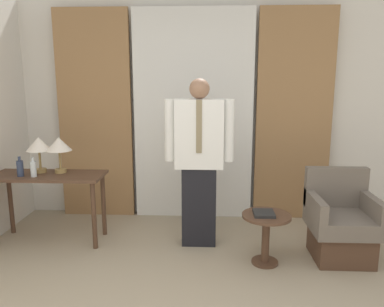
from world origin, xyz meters
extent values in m
cube|color=silver|center=(0.00, 2.88, 1.35)|extent=(10.00, 0.06, 2.70)
cube|color=white|center=(0.00, 2.75, 1.29)|extent=(1.47, 0.06, 2.58)
cube|color=#997047|center=(-1.23, 2.75, 1.29)|extent=(0.91, 0.06, 2.58)
cube|color=#997047|center=(1.23, 2.75, 1.29)|extent=(0.91, 0.06, 2.58)
cube|color=#4C3323|center=(-1.52, 1.92, 0.73)|extent=(1.19, 0.48, 0.03)
cylinder|color=#4C3323|center=(-0.99, 1.74, 0.36)|extent=(0.05, 0.05, 0.72)
cylinder|color=#4C3323|center=(-2.06, 2.10, 0.36)|extent=(0.05, 0.05, 0.72)
cylinder|color=#4C3323|center=(-0.99, 2.10, 0.36)|extent=(0.05, 0.05, 0.72)
cylinder|color=#9E7F47|center=(-1.63, 2.01, 0.77)|extent=(0.12, 0.12, 0.04)
cylinder|color=#9E7F47|center=(-1.63, 2.01, 0.89)|extent=(0.02, 0.02, 0.20)
cone|color=silver|center=(-1.63, 2.01, 1.06)|extent=(0.27, 0.27, 0.15)
cylinder|color=#9E7F47|center=(-1.41, 2.01, 0.77)|extent=(0.12, 0.12, 0.04)
cylinder|color=#9E7F47|center=(-1.41, 2.01, 0.89)|extent=(0.02, 0.02, 0.20)
cone|color=silver|center=(-1.41, 2.01, 1.06)|extent=(0.27, 0.27, 0.15)
cylinder|color=silver|center=(-1.62, 1.82, 0.83)|extent=(0.06, 0.06, 0.16)
cylinder|color=silver|center=(-1.62, 1.82, 0.93)|extent=(0.03, 0.03, 0.04)
cylinder|color=#2D3851|center=(-1.77, 1.83, 0.83)|extent=(0.07, 0.07, 0.16)
cylinder|color=#2D3851|center=(-1.77, 1.83, 0.94)|extent=(0.03, 0.03, 0.05)
cube|color=black|center=(0.10, 1.91, 0.42)|extent=(0.36, 0.19, 0.84)
cube|color=white|center=(0.10, 1.91, 1.20)|extent=(0.49, 0.22, 0.70)
cube|color=#847556|center=(0.10, 1.79, 1.28)|extent=(0.06, 0.01, 0.53)
cylinder|color=white|center=(-0.20, 1.91, 1.23)|extent=(0.11, 0.11, 0.63)
cylinder|color=white|center=(0.40, 1.91, 1.23)|extent=(0.11, 0.11, 0.63)
sphere|color=#936B51|center=(0.10, 1.91, 1.65)|extent=(0.20, 0.20, 0.20)
cube|color=#4C3323|center=(1.50, 1.62, 0.15)|extent=(0.53, 0.50, 0.30)
cube|color=#665B51|center=(1.50, 1.62, 0.38)|extent=(0.62, 0.59, 0.16)
cube|color=#665B51|center=(1.50, 1.87, 0.66)|extent=(0.62, 0.10, 0.41)
cube|color=#665B51|center=(1.23, 1.62, 0.55)|extent=(0.08, 0.59, 0.18)
cube|color=#665B51|center=(1.77, 1.62, 0.55)|extent=(0.08, 0.59, 0.18)
cylinder|color=#4C3323|center=(0.74, 1.49, 0.01)|extent=(0.25, 0.25, 0.02)
cylinder|color=#4C3323|center=(0.74, 1.49, 0.23)|extent=(0.07, 0.07, 0.47)
cylinder|color=#4C3323|center=(0.74, 1.49, 0.48)|extent=(0.46, 0.46, 0.03)
cube|color=black|center=(0.72, 1.49, 0.51)|extent=(0.19, 0.20, 0.03)
camera|label=1|loc=(0.19, -1.87, 1.75)|focal=35.00mm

